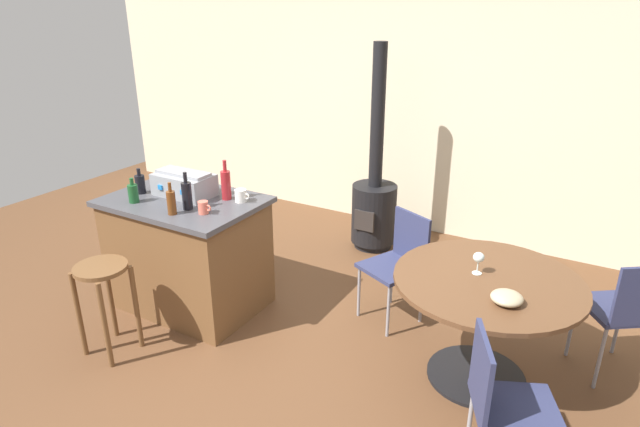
{
  "coord_description": "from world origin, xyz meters",
  "views": [
    {
      "loc": [
        1.92,
        -2.38,
        2.32
      ],
      "look_at": [
        0.2,
        0.61,
        0.94
      ],
      "focal_mm": 29.9,
      "sensor_mm": 36.0,
      "label": 1
    }
  ],
  "objects_px": {
    "wooden_stool": "(104,288)",
    "kitchen_island": "(188,253)",
    "cup_1": "(174,178)",
    "toolbox": "(184,184)",
    "wine_glass": "(479,258)",
    "folding_chair_near": "(626,308)",
    "serving_bowl": "(507,298)",
    "bottle_2": "(171,202)",
    "bottle_3": "(226,184)",
    "bottle_1": "(140,184)",
    "cup_2": "(203,208)",
    "folding_chair_left": "(503,403)",
    "bottle_0": "(187,195)",
    "cup_0": "(241,196)",
    "bottle_4": "(133,193)",
    "folding_chair_far": "(399,259)",
    "wood_stove": "(374,201)",
    "dining_table": "(485,303)"
  },
  "relations": [
    {
      "from": "bottle_1",
      "to": "wine_glass",
      "type": "relative_size",
      "value": 1.4
    },
    {
      "from": "folding_chair_near",
      "to": "bottle_1",
      "type": "relative_size",
      "value": 4.37
    },
    {
      "from": "wooden_stool",
      "to": "bottle_3",
      "type": "xyz_separation_m",
      "value": [
        0.34,
        0.93,
        0.53
      ]
    },
    {
      "from": "wooden_stool",
      "to": "cup_1",
      "type": "xyz_separation_m",
      "value": [
        -0.29,
        1.02,
        0.46
      ]
    },
    {
      "from": "serving_bowl",
      "to": "cup_2",
      "type": "bearing_deg",
      "value": -176.06
    },
    {
      "from": "dining_table",
      "to": "folding_chair_near",
      "type": "relative_size",
      "value": 1.32
    },
    {
      "from": "folding_chair_far",
      "to": "wood_stove",
      "type": "height_order",
      "value": "wood_stove"
    },
    {
      "from": "dining_table",
      "to": "bottle_0",
      "type": "xyz_separation_m",
      "value": [
        -2.09,
        -0.37,
        0.45
      ]
    },
    {
      "from": "folding_chair_near",
      "to": "folding_chair_left",
      "type": "bearing_deg",
      "value": -110.8
    },
    {
      "from": "serving_bowl",
      "to": "wine_glass",
      "type": "bearing_deg",
      "value": 131.09
    },
    {
      "from": "bottle_0",
      "to": "cup_2",
      "type": "xyz_separation_m",
      "value": [
        0.16,
        -0.01,
        -0.06
      ]
    },
    {
      "from": "bottle_1",
      "to": "cup_0",
      "type": "height_order",
      "value": "bottle_1"
    },
    {
      "from": "bottle_0",
      "to": "cup_0",
      "type": "bearing_deg",
      "value": 52.61
    },
    {
      "from": "folding_chair_near",
      "to": "bottle_4",
      "type": "height_order",
      "value": "bottle_4"
    },
    {
      "from": "folding_chair_far",
      "to": "cup_2",
      "type": "bearing_deg",
      "value": -145.75
    },
    {
      "from": "bottle_4",
      "to": "cup_1",
      "type": "xyz_separation_m",
      "value": [
        -0.07,
        0.49,
        -0.03
      ]
    },
    {
      "from": "kitchen_island",
      "to": "bottle_0",
      "type": "bearing_deg",
      "value": -36.88
    },
    {
      "from": "folding_chair_far",
      "to": "bottle_1",
      "type": "relative_size",
      "value": 4.22
    },
    {
      "from": "folding_chair_far",
      "to": "bottle_4",
      "type": "xyz_separation_m",
      "value": [
        -1.79,
        -0.89,
        0.49
      ]
    },
    {
      "from": "wine_glass",
      "to": "kitchen_island",
      "type": "bearing_deg",
      "value": -173.03
    },
    {
      "from": "wooden_stool",
      "to": "folding_chair_near",
      "type": "relative_size",
      "value": 0.77
    },
    {
      "from": "bottle_2",
      "to": "bottle_3",
      "type": "xyz_separation_m",
      "value": [
        0.14,
        0.43,
        0.03
      ]
    },
    {
      "from": "bottle_2",
      "to": "wooden_stool",
      "type": "bearing_deg",
      "value": -111.94
    },
    {
      "from": "folding_chair_near",
      "to": "serving_bowl",
      "type": "height_order",
      "value": "folding_chair_near"
    },
    {
      "from": "toolbox",
      "to": "kitchen_island",
      "type": "bearing_deg",
      "value": -58.44
    },
    {
      "from": "cup_0",
      "to": "kitchen_island",
      "type": "bearing_deg",
      "value": -157.26
    },
    {
      "from": "kitchen_island",
      "to": "bottle_3",
      "type": "bearing_deg",
      "value": 30.13
    },
    {
      "from": "wooden_stool",
      "to": "folding_chair_left",
      "type": "height_order",
      "value": "folding_chair_left"
    },
    {
      "from": "kitchen_island",
      "to": "bottle_4",
      "type": "relative_size",
      "value": 6.22
    },
    {
      "from": "toolbox",
      "to": "wine_glass",
      "type": "relative_size",
      "value": 3.2
    },
    {
      "from": "bottle_1",
      "to": "cup_2",
      "type": "distance_m",
      "value": 0.72
    },
    {
      "from": "bottle_1",
      "to": "wooden_stool",
      "type": "bearing_deg",
      "value": -64.72
    },
    {
      "from": "folding_chair_left",
      "to": "bottle_0",
      "type": "relative_size",
      "value": 3.15
    },
    {
      "from": "serving_bowl",
      "to": "wooden_stool",
      "type": "bearing_deg",
      "value": -162.84
    },
    {
      "from": "folding_chair_left",
      "to": "wood_stove",
      "type": "xyz_separation_m",
      "value": [
        -1.74,
        2.31,
        -0.04
      ]
    },
    {
      "from": "bottle_1",
      "to": "folding_chair_far",
      "type": "bearing_deg",
      "value": 20.76
    },
    {
      "from": "dining_table",
      "to": "folding_chair_left",
      "type": "bearing_deg",
      "value": -70.31
    },
    {
      "from": "wooden_stool",
      "to": "kitchen_island",
      "type": "bearing_deg",
      "value": 86.52
    },
    {
      "from": "folding_chair_left",
      "to": "bottle_4",
      "type": "distance_m",
      "value": 2.88
    },
    {
      "from": "bottle_0",
      "to": "bottle_1",
      "type": "bearing_deg",
      "value": 172.52
    },
    {
      "from": "bottle_1",
      "to": "cup_1",
      "type": "relative_size",
      "value": 1.7
    },
    {
      "from": "kitchen_island",
      "to": "toolbox",
      "type": "relative_size",
      "value": 2.57
    },
    {
      "from": "cup_2",
      "to": "dining_table",
      "type": "bearing_deg",
      "value": 11.12
    },
    {
      "from": "dining_table",
      "to": "bottle_3",
      "type": "relative_size",
      "value": 3.77
    },
    {
      "from": "bottle_3",
      "to": "bottle_4",
      "type": "distance_m",
      "value": 0.69
    },
    {
      "from": "wooden_stool",
      "to": "cup_1",
      "type": "bearing_deg",
      "value": 105.94
    },
    {
      "from": "bottle_1",
      "to": "wine_glass",
      "type": "bearing_deg",
      "value": 7.34
    },
    {
      "from": "cup_0",
      "to": "wooden_stool",
      "type": "bearing_deg",
      "value": -116.42
    },
    {
      "from": "wood_stove",
      "to": "cup_0",
      "type": "xyz_separation_m",
      "value": [
        -0.4,
        -1.57,
        0.48
      ]
    },
    {
      "from": "wood_stove",
      "to": "cup_2",
      "type": "relative_size",
      "value": 18.39
    }
  ]
}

